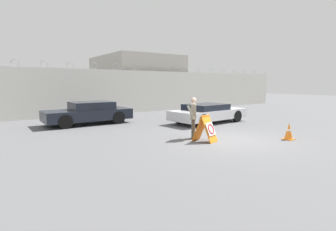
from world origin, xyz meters
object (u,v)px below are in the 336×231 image
Objects in this scene: traffic_cone_near at (289,131)px; parked_car_front_coupe at (89,113)px; barricade_sign at (206,128)px; security_guard at (193,116)px; parked_car_rear_sedan at (208,113)px.

parked_car_front_coupe is at bearing 121.65° from traffic_cone_near.
barricade_sign is 7.32m from parked_car_front_coupe.
security_guard reaches higher than traffic_cone_near.
barricade_sign is 0.81m from security_guard.
security_guard is at bearing -146.12° from parked_car_rear_sedan.
security_guard is 0.36× the size of parked_car_front_coupe.
parked_car_front_coupe is (-2.34, 6.93, 0.13)m from barricade_sign.
parked_car_rear_sedan is at bearing 84.61° from traffic_cone_near.
parked_car_rear_sedan is at bearing 149.02° from parked_car_front_coupe.
parked_car_front_coupe is (-5.28, 8.56, 0.30)m from traffic_cone_near.
security_guard is at bearing 77.02° from barricade_sign.
security_guard reaches higher than parked_car_rear_sedan.
security_guard is 6.64m from parked_car_front_coupe.
parked_car_front_coupe reaches higher than traffic_cone_near.
barricade_sign is 3.36m from traffic_cone_near.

